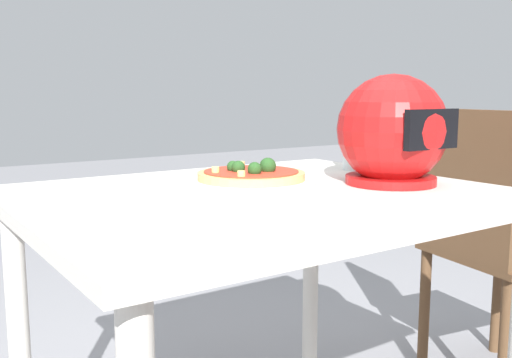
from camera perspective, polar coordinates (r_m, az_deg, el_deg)
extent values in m
cube|color=beige|center=(1.27, 0.51, -1.86)|extent=(1.02, 0.84, 0.03)
cylinder|color=beige|center=(1.91, 5.43, -9.74)|extent=(0.05, 0.05, 0.70)
cylinder|color=beige|center=(1.53, -22.37, -15.00)|extent=(0.05, 0.05, 0.70)
cylinder|color=white|center=(1.36, -0.47, -0.31)|extent=(0.30, 0.30, 0.01)
cylinder|color=tan|center=(1.36, -0.47, 0.32)|extent=(0.25, 0.25, 0.02)
cylinder|color=red|center=(1.35, -0.47, 0.76)|extent=(0.22, 0.22, 0.00)
sphere|color=#234C1E|center=(1.36, -2.21, 1.23)|extent=(0.03, 0.03, 0.03)
sphere|color=#234C1E|center=(1.34, -1.84, 1.14)|extent=(0.03, 0.03, 0.03)
sphere|color=#234C1E|center=(1.35, 1.17, 1.29)|extent=(0.04, 0.04, 0.04)
sphere|color=#234C1E|center=(1.31, -0.13, 0.99)|extent=(0.03, 0.03, 0.03)
cylinder|color=#E0D172|center=(1.33, -4.03, 0.95)|extent=(0.02, 0.02, 0.01)
cylinder|color=#E0D172|center=(1.36, 0.78, 1.20)|extent=(0.02, 0.02, 0.02)
cylinder|color=#E0D172|center=(1.26, -1.47, 0.55)|extent=(0.03, 0.03, 0.01)
cylinder|color=#E0D172|center=(1.40, -1.48, 1.41)|extent=(0.02, 0.02, 0.02)
sphere|color=#B21414|center=(1.39, 13.32, 4.79)|extent=(0.26, 0.26, 0.26)
cylinder|color=#B21414|center=(1.40, 13.16, -0.09)|extent=(0.21, 0.21, 0.02)
cube|color=black|center=(1.32, 17.00, 4.73)|extent=(0.16, 0.02, 0.09)
cylinder|color=silver|center=(1.64, 9.81, 3.14)|extent=(0.07, 0.07, 0.13)
cube|color=brown|center=(2.03, 23.41, -6.69)|extent=(0.46, 0.46, 0.02)
cube|color=brown|center=(1.85, 20.00, -0.48)|extent=(0.09, 0.38, 0.45)
cylinder|color=brown|center=(2.32, 22.77, -10.56)|extent=(0.04, 0.04, 0.43)
cylinder|color=brown|center=(2.10, 16.32, -12.31)|extent=(0.04, 0.04, 0.43)
cylinder|color=brown|center=(1.88, 23.39, -15.22)|extent=(0.04, 0.04, 0.43)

